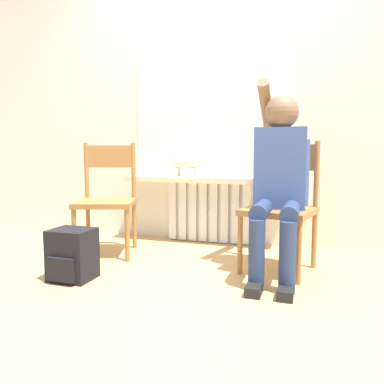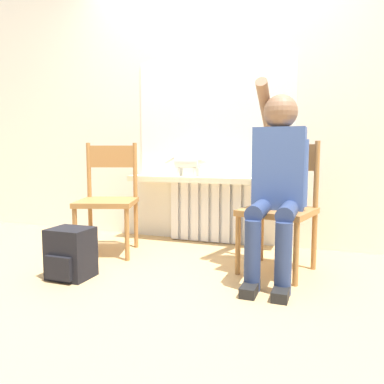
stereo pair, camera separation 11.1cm
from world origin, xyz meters
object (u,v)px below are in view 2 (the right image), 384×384
(chair_right, at_px, (280,205))
(backpack, at_px, (71,254))
(cat, at_px, (190,162))
(chair_left, at_px, (108,197))
(person, at_px, (277,174))

(chair_right, distance_m, backpack, 1.46)
(chair_right, xyz_separation_m, backpack, (-1.27, -0.64, -0.30))
(cat, xyz_separation_m, backpack, (-0.39, -1.20, -0.58))
(chair_right, relative_size, backpack, 2.73)
(chair_left, distance_m, person, 1.40)
(backpack, bearing_deg, cat, 71.76)
(cat, bearing_deg, chair_left, -132.64)
(person, bearing_deg, chair_left, 175.57)
(person, distance_m, backpack, 1.47)
(chair_left, height_order, person, person)
(person, bearing_deg, chair_right, 84.55)
(cat, height_order, backpack, cat)
(cat, bearing_deg, chair_right, -32.24)
(chair_left, relative_size, person, 0.69)
(chair_left, xyz_separation_m, chair_right, (1.39, 0.00, 0.00))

